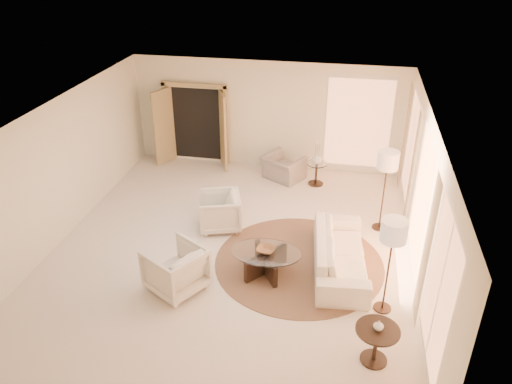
% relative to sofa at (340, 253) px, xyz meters
% --- Properties ---
extents(room, '(7.04, 8.04, 2.83)m').
position_rel_sofa_xyz_m(room, '(-2.13, 0.28, 1.05)').
color(room, white).
rests_on(room, ground).
extents(windows_right, '(0.10, 6.40, 2.40)m').
position_rel_sofa_xyz_m(windows_right, '(1.32, 0.38, 1.00)').
color(windows_right, '#F69C62').
rests_on(windows_right, room).
extents(window_back_corner, '(1.70, 0.10, 2.40)m').
position_rel_sofa_xyz_m(window_back_corner, '(0.17, 4.23, 1.00)').
color(window_back_corner, '#F69C62').
rests_on(window_back_corner, room).
extents(curtains_right, '(0.06, 5.20, 2.60)m').
position_rel_sofa_xyz_m(curtains_right, '(1.27, 1.28, 0.95)').
color(curtains_right, tan).
rests_on(curtains_right, room).
extents(french_doors, '(1.95, 0.66, 2.16)m').
position_rel_sofa_xyz_m(french_doors, '(-4.03, 4.09, 0.72)').
color(french_doors, tan).
rests_on(french_doors, room).
extents(area_rug, '(4.18, 4.18, 0.01)m').
position_rel_sofa_xyz_m(area_rug, '(-0.76, 0.04, -0.34)').
color(area_rug, '#432A1C').
rests_on(area_rug, room).
extents(sofa, '(1.16, 2.45, 0.69)m').
position_rel_sofa_xyz_m(sofa, '(0.00, 0.00, 0.00)').
color(sofa, '#EEE3D0').
rests_on(sofa, room).
extents(armchair_left, '(1.01, 1.04, 0.87)m').
position_rel_sofa_xyz_m(armchair_left, '(-2.57, 0.97, 0.09)').
color(armchair_left, '#EEE3D0').
rests_on(armchair_left, room).
extents(armchair_right, '(1.18, 1.20, 0.92)m').
position_rel_sofa_xyz_m(armchair_right, '(-2.80, -1.14, 0.11)').
color(armchair_right, '#EEE3D0').
rests_on(armchair_right, room).
extents(accent_chair, '(1.12, 1.00, 0.82)m').
position_rel_sofa_xyz_m(accent_chair, '(-1.58, 3.53, 0.06)').
color(accent_chair, gray).
rests_on(accent_chair, room).
extents(coffee_table, '(1.39, 1.39, 0.48)m').
position_rel_sofa_xyz_m(coffee_table, '(-1.33, -0.40, -0.05)').
color(coffee_table, black).
rests_on(coffee_table, room).
extents(end_table, '(0.64, 0.64, 0.61)m').
position_rel_sofa_xyz_m(end_table, '(0.62, -2.18, 0.07)').
color(end_table, black).
rests_on(end_table, room).
extents(side_table, '(0.49, 0.49, 0.58)m').
position_rel_sofa_xyz_m(side_table, '(-0.74, 3.39, 0.00)').
color(side_table, '#2F231C').
rests_on(side_table, room).
extents(floor_lamp_near, '(0.43, 0.43, 1.77)m').
position_rel_sofa_xyz_m(floor_lamp_near, '(0.77, 1.60, 1.16)').
color(floor_lamp_near, '#2F231C').
rests_on(floor_lamp_near, room).
extents(floor_lamp_far, '(0.42, 0.42, 1.74)m').
position_rel_sofa_xyz_m(floor_lamp_far, '(0.77, -0.99, 1.13)').
color(floor_lamp_far, '#2F231C').
rests_on(floor_lamp_far, room).
extents(bowl, '(0.37, 0.37, 0.08)m').
position_rel_sofa_xyz_m(bowl, '(-1.33, -0.40, 0.17)').
color(bowl, brown).
rests_on(bowl, coffee_table).
extents(end_vase, '(0.19, 0.19, 0.16)m').
position_rel_sofa_xyz_m(end_vase, '(0.62, -2.18, 0.34)').
color(end_vase, white).
rests_on(end_vase, end_table).
extents(side_vase, '(0.33, 0.33, 0.26)m').
position_rel_sofa_xyz_m(side_vase, '(-0.74, 3.39, 0.36)').
color(side_vase, white).
rests_on(side_vase, side_table).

